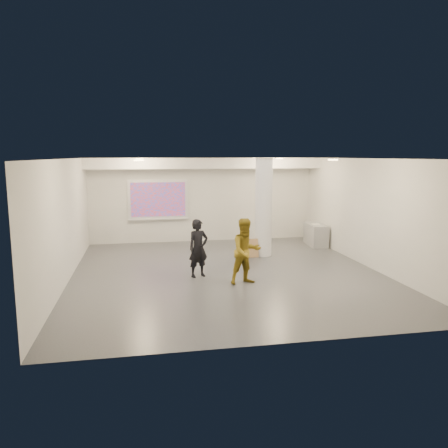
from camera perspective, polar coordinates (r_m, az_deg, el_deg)
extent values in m
cube|color=#3B3E43|center=(11.64, 0.37, -6.39)|extent=(8.00, 9.00, 0.01)
cube|color=white|center=(11.23, 0.38, 8.54)|extent=(8.00, 9.00, 0.01)
cube|color=silver|center=(15.75, -2.77, 3.18)|extent=(8.00, 0.01, 3.00)
cube|color=silver|center=(7.05, 7.43, -4.09)|extent=(8.00, 0.01, 3.00)
cube|color=silver|center=(11.28, -19.98, 0.36)|extent=(0.01, 9.00, 3.00)
cube|color=silver|center=(12.72, 18.35, 1.36)|extent=(0.01, 9.00, 3.00)
cube|color=white|center=(15.13, -2.52, 7.96)|extent=(8.00, 1.10, 0.36)
cylinder|color=#FFDB8B|center=(13.52, -11.00, 8.36)|extent=(0.22, 0.22, 0.02)
cylinder|color=#FFDB8B|center=(14.20, 7.25, 8.48)|extent=(0.22, 0.22, 0.02)
cylinder|color=#FFDB8B|center=(9.52, -11.07, 8.18)|extent=(0.22, 0.22, 0.02)
cylinder|color=#FFDB8B|center=(10.47, 14.04, 8.14)|extent=(0.22, 0.22, 0.02)
cylinder|color=silver|center=(13.42, 5.19, 2.15)|extent=(0.52, 0.52, 3.00)
cube|color=silver|center=(15.57, -8.60, 3.21)|extent=(2.10, 0.06, 1.40)
cube|color=blue|center=(15.52, -8.60, 3.19)|extent=(1.90, 0.01, 1.20)
cube|color=silver|center=(15.59, -8.54, 0.63)|extent=(2.10, 0.08, 0.04)
cube|color=gray|center=(15.42, 11.90, -1.36)|extent=(0.65, 1.32, 0.74)
cube|color=white|center=(15.23, 11.92, -0.04)|extent=(0.24, 0.30, 0.02)
cube|color=#97724A|center=(13.32, 3.40, -3.18)|extent=(0.53, 0.18, 0.57)
cube|color=#97724A|center=(13.42, 3.28, -3.24)|extent=(0.47, 0.19, 0.50)
imported|color=black|center=(11.14, -3.37, -3.18)|extent=(0.63, 0.53, 1.48)
imported|color=olive|center=(10.51, 2.89, -3.59)|extent=(0.90, 0.77, 1.60)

